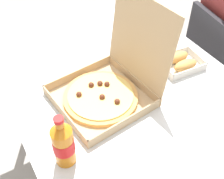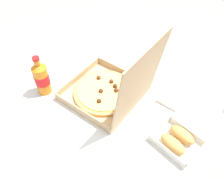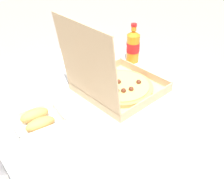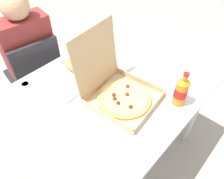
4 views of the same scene
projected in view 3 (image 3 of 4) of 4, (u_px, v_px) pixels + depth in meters
name	position (u px, v px, depth m)	size (l,w,h in m)	color
dining_table	(101.00, 113.00, 1.31)	(1.22, 0.97, 0.71)	silver
pizza_box_open	(115.00, 84.00, 1.29)	(0.39, 0.44, 0.40)	tan
bread_side_box	(38.00, 121.00, 1.11)	(0.16, 0.20, 0.06)	white
cola_bottle	(133.00, 46.00, 1.54)	(0.07, 0.07, 0.22)	orange
paper_menu	(63.00, 63.00, 1.57)	(0.21, 0.15, 0.00)	white
napkin_pile	(96.00, 135.00, 1.06)	(0.11, 0.11, 0.02)	white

